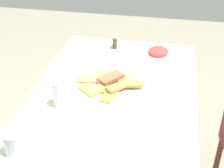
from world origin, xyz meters
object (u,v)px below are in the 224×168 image
object	(u,v)px
soda_can	(60,93)
condiment_caddy	(115,46)
pide_platter	(109,86)
drinking_glass	(14,143)
paper_napkin	(57,143)
dining_table	(114,104)
spoon	(61,143)
salad_plate_greens	(158,52)
fork	(52,142)

from	to	relation	value
soda_can	condiment_caddy	distance (m)	0.63
pide_platter	drinking_glass	distance (m)	0.56
paper_napkin	condiment_caddy	bearing A→B (deg)	175.68
paper_napkin	dining_table	bearing A→B (deg)	160.66
spoon	condiment_caddy	size ratio (longest dim) A/B	1.75
spoon	paper_napkin	bearing A→B (deg)	-83.29
paper_napkin	salad_plate_greens	bearing A→B (deg)	158.70
condiment_caddy	pide_platter	bearing A→B (deg)	6.74
dining_table	paper_napkin	size ratio (longest dim) A/B	8.62
soda_can	fork	size ratio (longest dim) A/B	0.70
salad_plate_greens	spoon	world-z (taller)	salad_plate_greens
dining_table	spoon	bearing A→B (deg)	-17.07
paper_napkin	fork	distance (m)	0.02
pide_platter	drinking_glass	xyz separation A→B (m)	(0.50, -0.25, 0.03)
drinking_glass	paper_napkin	size ratio (longest dim) A/B	0.66
dining_table	pide_platter	size ratio (longest dim) A/B	3.42
pide_platter	condiment_caddy	world-z (taller)	condiment_caddy
paper_napkin	fork	bearing A→B (deg)	-90.00
salad_plate_greens	pide_platter	bearing A→B (deg)	-27.23
fork	spoon	xyz separation A→B (m)	(0.00, 0.04, 0.00)
pide_platter	drinking_glass	bearing A→B (deg)	-26.70
pide_platter	spoon	xyz separation A→B (m)	(0.43, -0.10, -0.01)
dining_table	pide_platter	distance (m)	0.10
paper_napkin	spoon	bearing A→B (deg)	90.00
paper_napkin	spoon	xyz separation A→B (m)	(0.00, 0.02, 0.00)
drinking_glass	fork	size ratio (longest dim) A/B	0.51
salad_plate_greens	soda_can	xyz separation A→B (m)	(0.58, -0.39, 0.04)
soda_can	fork	world-z (taller)	soda_can
pide_platter	paper_napkin	world-z (taller)	pide_platter
salad_plate_greens	soda_can	world-z (taller)	soda_can
pide_platter	drinking_glass	world-z (taller)	drinking_glass
salad_plate_greens	fork	bearing A→B (deg)	-22.37
pide_platter	fork	bearing A→B (deg)	-17.44
pide_platter	paper_napkin	distance (m)	0.44
fork	dining_table	bearing A→B (deg)	164.08
dining_table	spoon	distance (m)	0.44
salad_plate_greens	fork	xyz separation A→B (m)	(0.83, -0.34, -0.01)
soda_can	pide_platter	bearing A→B (deg)	134.48
paper_napkin	fork	size ratio (longest dim) A/B	0.77
fork	spoon	distance (m)	0.04
salad_plate_greens	condiment_caddy	distance (m)	0.26
pide_platter	drinking_glass	size ratio (longest dim) A/B	3.82
condiment_caddy	soda_can	bearing A→B (deg)	-12.15
spoon	salad_plate_greens	bearing A→B (deg)	166.49
pide_platter	paper_napkin	bearing A→B (deg)	-15.21
pide_platter	spoon	bearing A→B (deg)	-12.93
fork	condiment_caddy	world-z (taller)	condiment_caddy
spoon	pide_platter	bearing A→B (deg)	173.77
salad_plate_greens	paper_napkin	distance (m)	0.89
paper_napkin	fork	xyz separation A→B (m)	(0.00, -0.02, 0.00)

